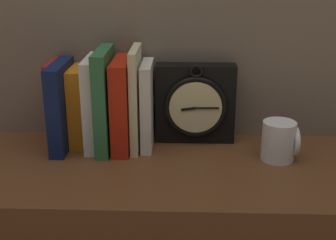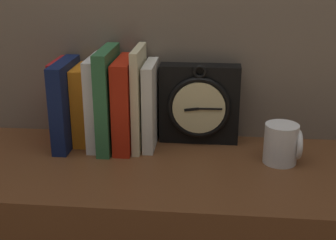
{
  "view_description": "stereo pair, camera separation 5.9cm",
  "coord_description": "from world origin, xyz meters",
  "px_view_note": "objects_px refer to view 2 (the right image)",
  "views": [
    {
      "loc": [
        0.03,
        -0.92,
        1.16
      ],
      "look_at": [
        0.0,
        0.0,
        0.83
      ],
      "focal_mm": 50.0,
      "sensor_mm": 36.0,
      "label": 1
    },
    {
      "loc": [
        0.09,
        -0.92,
        1.16
      ],
      "look_at": [
        0.0,
        0.0,
        0.83
      ],
      "focal_mm": 50.0,
      "sensor_mm": 36.0,
      "label": 2
    }
  ],
  "objects_px": {
    "book_slot0_red": "(60,101)",
    "book_slot7_white": "(151,105)",
    "book_slot6_cream": "(139,98)",
    "clock": "(199,104)",
    "book_slot2_orange": "(85,105)",
    "book_slot5_red": "(126,104)",
    "mug": "(282,144)",
    "book_slot1_navy": "(66,104)",
    "book_slot3_white": "(97,102)",
    "book_slot4_green": "(108,99)"
  },
  "relations": [
    {
      "from": "book_slot0_red",
      "to": "book_slot7_white",
      "type": "height_order",
      "value": "same"
    },
    {
      "from": "book_slot6_cream",
      "to": "book_slot7_white",
      "type": "bearing_deg",
      "value": 13.04
    },
    {
      "from": "clock",
      "to": "book_slot2_orange",
      "type": "xyz_separation_m",
      "value": [
        -0.27,
        -0.03,
        -0.0
      ]
    },
    {
      "from": "book_slot5_red",
      "to": "book_slot7_white",
      "type": "xyz_separation_m",
      "value": [
        0.06,
        0.01,
        -0.0
      ]
    },
    {
      "from": "clock",
      "to": "book_slot7_white",
      "type": "distance_m",
      "value": 0.12
    },
    {
      "from": "mug",
      "to": "book_slot1_navy",
      "type": "bearing_deg",
      "value": 173.64
    },
    {
      "from": "book_slot3_white",
      "to": "book_slot5_red",
      "type": "distance_m",
      "value": 0.07
    },
    {
      "from": "book_slot2_orange",
      "to": "book_slot5_red",
      "type": "xyz_separation_m",
      "value": [
        0.1,
        -0.02,
        0.01
      ]
    },
    {
      "from": "book_slot7_white",
      "to": "book_slot2_orange",
      "type": "bearing_deg",
      "value": 176.88
    },
    {
      "from": "book_slot2_orange",
      "to": "book_slot3_white",
      "type": "bearing_deg",
      "value": -23.46
    },
    {
      "from": "clock",
      "to": "book_slot2_orange",
      "type": "height_order",
      "value": "clock"
    },
    {
      "from": "clock",
      "to": "book_slot5_red",
      "type": "relative_size",
      "value": 0.94
    },
    {
      "from": "clock",
      "to": "book_slot6_cream",
      "type": "relative_size",
      "value": 0.83
    },
    {
      "from": "book_slot2_orange",
      "to": "mug",
      "type": "height_order",
      "value": "book_slot2_orange"
    },
    {
      "from": "book_slot4_green",
      "to": "mug",
      "type": "bearing_deg",
      "value": -7.87
    },
    {
      "from": "book_slot6_cream",
      "to": "mug",
      "type": "relative_size",
      "value": 2.67
    },
    {
      "from": "book_slot5_red",
      "to": "book_slot2_orange",
      "type": "bearing_deg",
      "value": 168.9
    },
    {
      "from": "book_slot7_white",
      "to": "mug",
      "type": "xyz_separation_m",
      "value": [
        0.3,
        -0.07,
        -0.06
      ]
    },
    {
      "from": "book_slot2_orange",
      "to": "book_slot6_cream",
      "type": "distance_m",
      "value": 0.14
    },
    {
      "from": "book_slot0_red",
      "to": "book_slot2_orange",
      "type": "distance_m",
      "value": 0.06
    },
    {
      "from": "book_slot3_white",
      "to": "book_slot4_green",
      "type": "bearing_deg",
      "value": -17.76
    },
    {
      "from": "book_slot0_red",
      "to": "book_slot4_green",
      "type": "relative_size",
      "value": 0.86
    },
    {
      "from": "book_slot2_orange",
      "to": "book_slot5_red",
      "type": "bearing_deg",
      "value": -11.1
    },
    {
      "from": "book_slot0_red",
      "to": "book_slot6_cream",
      "type": "bearing_deg",
      "value": -3.73
    },
    {
      "from": "book_slot1_navy",
      "to": "book_slot5_red",
      "type": "bearing_deg",
      "value": 1.37
    },
    {
      "from": "book_slot5_red",
      "to": "book_slot7_white",
      "type": "height_order",
      "value": "book_slot5_red"
    },
    {
      "from": "book_slot2_orange",
      "to": "book_slot7_white",
      "type": "xyz_separation_m",
      "value": [
        0.16,
        -0.01,
        0.01
      ]
    },
    {
      "from": "book_slot0_red",
      "to": "book_slot2_orange",
      "type": "height_order",
      "value": "book_slot0_red"
    },
    {
      "from": "mug",
      "to": "book_slot0_red",
      "type": "bearing_deg",
      "value": 171.57
    },
    {
      "from": "clock",
      "to": "book_slot4_green",
      "type": "bearing_deg",
      "value": -166.76
    },
    {
      "from": "book_slot1_navy",
      "to": "book_slot2_orange",
      "type": "bearing_deg",
      "value": 32.37
    },
    {
      "from": "book_slot0_red",
      "to": "book_slot1_navy",
      "type": "relative_size",
      "value": 0.99
    },
    {
      "from": "book_slot2_orange",
      "to": "book_slot4_green",
      "type": "distance_m",
      "value": 0.07
    },
    {
      "from": "book_slot7_white",
      "to": "clock",
      "type": "bearing_deg",
      "value": 16.67
    },
    {
      "from": "book_slot0_red",
      "to": "book_slot3_white",
      "type": "distance_m",
      "value": 0.1
    },
    {
      "from": "clock",
      "to": "mug",
      "type": "relative_size",
      "value": 2.23
    },
    {
      "from": "book_slot3_white",
      "to": "book_slot6_cream",
      "type": "height_order",
      "value": "book_slot6_cream"
    },
    {
      "from": "clock",
      "to": "book_slot6_cream",
      "type": "xyz_separation_m",
      "value": [
        -0.14,
        -0.04,
        0.02
      ]
    },
    {
      "from": "book_slot6_cream",
      "to": "book_slot5_red",
      "type": "bearing_deg",
      "value": -169.84
    },
    {
      "from": "book_slot1_navy",
      "to": "book_slot2_orange",
      "type": "xyz_separation_m",
      "value": [
        0.04,
        0.02,
        -0.01
      ]
    },
    {
      "from": "book_slot0_red",
      "to": "book_slot3_white",
      "type": "height_order",
      "value": "book_slot3_white"
    },
    {
      "from": "book_slot0_red",
      "to": "book_slot4_green",
      "type": "xyz_separation_m",
      "value": [
        0.12,
        -0.02,
        0.02
      ]
    },
    {
      "from": "book_slot7_white",
      "to": "mug",
      "type": "bearing_deg",
      "value": -13.24
    },
    {
      "from": "book_slot2_orange",
      "to": "book_slot3_white",
      "type": "height_order",
      "value": "book_slot3_white"
    },
    {
      "from": "clock",
      "to": "book_slot2_orange",
      "type": "distance_m",
      "value": 0.28
    },
    {
      "from": "book_slot1_navy",
      "to": "book_slot4_green",
      "type": "relative_size",
      "value": 0.87
    },
    {
      "from": "book_slot5_red",
      "to": "book_slot7_white",
      "type": "distance_m",
      "value": 0.06
    },
    {
      "from": "book_slot1_navy",
      "to": "book_slot2_orange",
      "type": "relative_size",
      "value": 1.09
    },
    {
      "from": "book_slot5_red",
      "to": "mug",
      "type": "distance_m",
      "value": 0.37
    },
    {
      "from": "book_slot0_red",
      "to": "book_slot4_green",
      "type": "distance_m",
      "value": 0.13
    }
  ]
}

